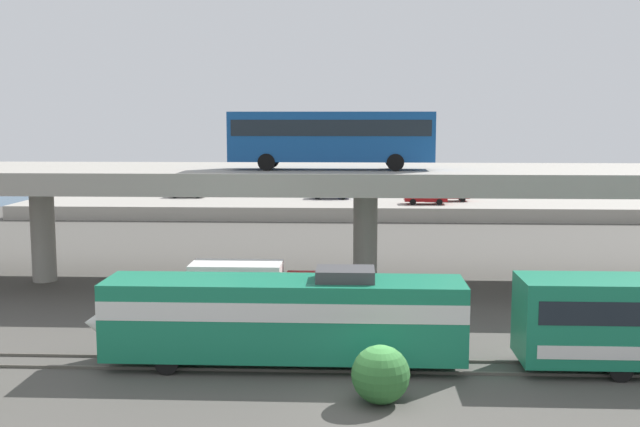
% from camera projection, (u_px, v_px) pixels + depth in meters
% --- Properties ---
extents(ground_plane, '(260.00, 260.00, 0.00)m').
position_uv_depth(ground_plane, '(372.00, 403.00, 27.73)').
color(ground_plane, '#4C4944').
extents(rail_strip_near, '(110.00, 0.12, 0.12)m').
position_uv_depth(rail_strip_near, '(370.00, 372.00, 30.93)').
color(rail_strip_near, '#59544C').
rests_on(rail_strip_near, ground_plane).
extents(rail_strip_far, '(110.00, 0.12, 0.12)m').
position_uv_depth(rail_strip_far, '(369.00, 360.00, 32.45)').
color(rail_strip_far, '#59544C').
rests_on(rail_strip_far, ground_plane).
extents(train_locomotive, '(15.90, 3.04, 4.18)m').
position_uv_depth(train_locomotive, '(266.00, 315.00, 31.62)').
color(train_locomotive, '#197A56').
rests_on(train_locomotive, ground_plane).
extents(highway_overpass, '(96.00, 11.07, 7.28)m').
position_uv_depth(highway_overpass, '(366.00, 181.00, 46.75)').
color(highway_overpass, '#9E998E').
rests_on(highway_overpass, ground_plane).
extents(transit_bus_on_overpass, '(12.00, 2.68, 3.40)m').
position_uv_depth(transit_bus_on_overpass, '(332.00, 135.00, 44.75)').
color(transit_bus_on_overpass, '#14478C').
rests_on(transit_bus_on_overpass, highway_overpass).
extents(service_truck_west, '(6.80, 2.46, 3.04)m').
position_uv_depth(service_truck_west, '(254.00, 290.00, 38.59)').
color(service_truck_west, maroon).
rests_on(service_truck_west, ground_plane).
extents(pier_parking_lot, '(72.86, 13.42, 1.43)m').
position_uv_depth(pier_parking_lot, '(361.00, 207.00, 82.16)').
color(pier_parking_lot, '#9E998E').
rests_on(pier_parking_lot, ground_plane).
extents(parked_car_0, '(4.10, 1.82, 1.50)m').
position_uv_depth(parked_car_0, '(450.00, 194.00, 81.84)').
color(parked_car_0, maroon).
rests_on(parked_car_0, pier_parking_lot).
extents(parked_car_1, '(4.37, 2.00, 1.50)m').
position_uv_depth(parked_car_1, '(425.00, 197.00, 78.89)').
color(parked_car_1, maroon).
rests_on(parked_car_1, pier_parking_lot).
extents(parked_car_2, '(4.53, 1.95, 1.50)m').
position_uv_depth(parked_car_2, '(331.00, 192.00, 84.14)').
color(parked_car_2, navy).
rests_on(parked_car_2, pier_parking_lot).
extents(parked_car_3, '(4.16, 1.99, 1.50)m').
position_uv_depth(parked_car_3, '(188.00, 191.00, 85.60)').
color(parked_car_3, '#B7B7BC').
rests_on(parked_car_3, pier_parking_lot).
extents(harbor_water, '(140.00, 36.00, 0.01)m').
position_uv_depth(harbor_water, '(360.00, 193.00, 105.04)').
color(harbor_water, '#2D5170').
rests_on(harbor_water, ground_plane).
extents(shrub_right, '(2.15, 2.15, 2.15)m').
position_uv_depth(shrub_right, '(381.00, 375.00, 27.57)').
color(shrub_right, '#2E682F').
rests_on(shrub_right, ground_plane).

